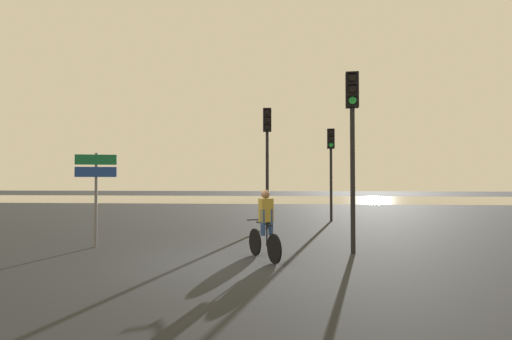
# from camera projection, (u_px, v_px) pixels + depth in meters

# --- Properties ---
(ground_plane) EXTENTS (120.00, 120.00, 0.00)m
(ground_plane) POSITION_uv_depth(u_px,v_px,m) (216.00, 262.00, 8.91)
(ground_plane) COLOR black
(water_strip) EXTENTS (80.00, 16.00, 0.01)m
(water_strip) POSITION_uv_depth(u_px,v_px,m) (272.00, 199.00, 38.94)
(water_strip) COLOR #9E937F
(water_strip) RESTS_ON ground
(traffic_light_near_right) EXTENTS (0.34, 0.35, 4.59)m
(traffic_light_near_right) POSITION_uv_depth(u_px,v_px,m) (352.00, 127.00, 10.11)
(traffic_light_near_right) COLOR black
(traffic_light_near_right) RESTS_ON ground
(traffic_light_far_right) EXTENTS (0.32, 0.34, 4.18)m
(traffic_light_far_right) POSITION_uv_depth(u_px,v_px,m) (331.00, 157.00, 18.04)
(traffic_light_far_right) COLOR black
(traffic_light_far_right) RESTS_ON ground
(traffic_light_center) EXTENTS (0.33, 0.35, 4.62)m
(traffic_light_center) POSITION_uv_depth(u_px,v_px,m) (267.00, 145.00, 15.34)
(traffic_light_center) COLOR black
(traffic_light_center) RESTS_ON ground
(direction_sign_post) EXTENTS (1.07, 0.31, 2.60)m
(direction_sign_post) POSITION_uv_depth(u_px,v_px,m) (96.00, 182.00, 11.01)
(direction_sign_post) COLOR slate
(direction_sign_post) RESTS_ON ground
(cyclist) EXTENTS (0.86, 1.52, 1.62)m
(cyclist) POSITION_uv_depth(u_px,v_px,m) (265.00, 224.00, 9.21)
(cyclist) COLOR black
(cyclist) RESTS_ON ground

